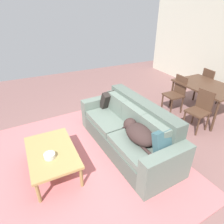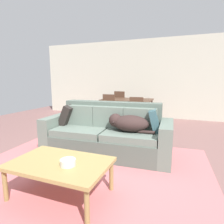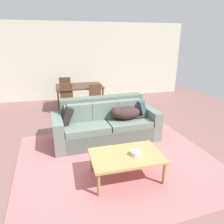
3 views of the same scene
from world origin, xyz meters
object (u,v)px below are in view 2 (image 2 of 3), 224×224
Objects in this scene: throw_pillow_by_left_arm at (68,115)px; dining_chair_near_left at (107,109)px; throw_pillow_by_right_arm at (155,121)px; dog_on_left_cushion at (128,123)px; dining_chair_far_left at (121,104)px; couch at (108,134)px; coffee_table at (60,165)px; dining_chair_near_right at (136,112)px; dining_table at (127,101)px; bowl_on_coffee_table at (68,162)px.

dining_chair_near_left reaches higher than throw_pillow_by_left_arm.
throw_pillow_by_left_arm is 1.65m from throw_pillow_by_right_arm.
dining_chair_far_left reaches higher than dog_on_left_cushion.
dining_chair_far_left reaches higher than couch.
coffee_table is 1.26× the size of dining_chair_near_right.
throw_pillow_by_right_arm is (0.41, 0.19, 0.03)m from dog_on_left_cushion.
dog_on_left_cushion is at bearing -15.67° from couch.
dining_chair_near_left reaches higher than dining_chair_near_right.
dining_chair_far_left is (-0.82, 1.22, 0.03)m from dining_chair_near_right.
dining_chair_far_left is (-1.12, 2.97, -0.09)m from dog_on_left_cushion.
dining_table is (-1.13, 2.19, 0.05)m from throw_pillow_by_right_arm.
dining_table is 0.70m from dining_chair_near_left.
bowl_on_coffee_table reaches higher than coffee_table.
dining_chair_far_left is at bearing 90.13° from dining_chair_near_left.
dining_chair_near_left is (-0.87, 3.21, 0.06)m from bowl_on_coffee_table.
couch is 13.74× the size of bowl_on_coffee_table.
dog_on_left_cushion is 4.70× the size of bowl_on_coffee_table.
dining_chair_far_left is at bearing 99.40° from coffee_table.
dining_chair_near_left is 0.84m from dining_chair_near_right.
coffee_table is at bearing -76.03° from dining_chair_near_left.
bowl_on_coffee_table is 3.12m from dining_chair_near_right.
couch reaches higher than throw_pillow_by_right_arm.
coffee_table is at bearing 105.22° from dining_chair_far_left.
dog_on_left_cushion is 0.71× the size of coffee_table.
throw_pillow_by_right_arm is 2.46m from dining_table.
couch is at bearing -173.27° from throw_pillow_by_right_arm.
dog_on_left_cushion is 2.02× the size of throw_pillow_by_left_arm.
throw_pillow_by_left_arm reaches higher than bowl_on_coffee_table.
throw_pillow_by_left_arm is 0.35× the size of coffee_table.
throw_pillow_by_left_arm is at bearing -127.59° from dining_chair_near_right.
throw_pillow_by_right_arm is at bearing 3.23° from throw_pillow_by_left_arm.
dining_chair_near_left is at bearing 109.32° from couch.
dining_chair_near_right reaches higher than dining_table.
dining_table is at bearing 117.32° from throw_pillow_by_right_arm.
dog_on_left_cushion is 1.40m from bowl_on_coffee_table.
dining_chair_near_right is at bearing 60.58° from throw_pillow_by_left_arm.
throw_pillow_by_left_arm reaches higher than coffee_table.
dining_table is at bearing 94.80° from coffee_table.
throw_pillow_by_left_arm is 1.76m from bowl_on_coffee_table.
couch reaches higher than dining_table.
couch is at bearing -0.26° from throw_pillow_by_left_arm.
dining_chair_far_left is at bearing 100.64° from couch.
dog_on_left_cushion is at bearing -88.47° from dining_chair_near_right.
throw_pillow_by_left_arm is 0.41× the size of dining_chair_far_left.
couch is 0.87m from throw_pillow_by_left_arm.
throw_pillow_by_right_arm is 1.71m from bowl_on_coffee_table.
couch is 5.92× the size of throw_pillow_by_right_arm.
couch is 2.63× the size of dining_chair_near_right.
bowl_on_coffee_table is at bearing -113.67° from throw_pillow_by_right_arm.
dining_table is at bearing 52.65° from dining_chair_near_left.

